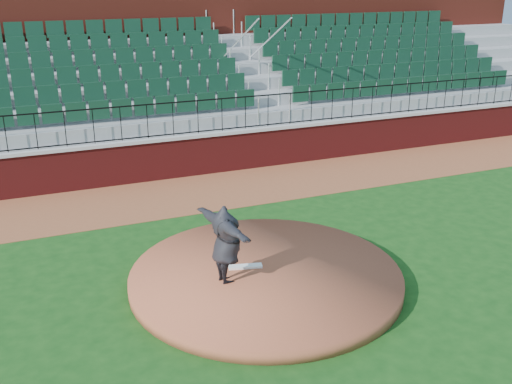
% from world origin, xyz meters
% --- Properties ---
extents(ground, '(90.00, 90.00, 0.00)m').
position_xyz_m(ground, '(0.00, 0.00, 0.00)').
color(ground, '#133F12').
rests_on(ground, ground).
extents(warning_track, '(34.00, 3.20, 0.01)m').
position_xyz_m(warning_track, '(0.00, 5.40, 0.01)').
color(warning_track, brown).
rests_on(warning_track, ground).
extents(field_wall, '(34.00, 0.35, 1.20)m').
position_xyz_m(field_wall, '(0.00, 7.00, 0.60)').
color(field_wall, maroon).
rests_on(field_wall, ground).
extents(wall_cap, '(34.00, 0.45, 0.10)m').
position_xyz_m(wall_cap, '(0.00, 7.00, 1.25)').
color(wall_cap, '#B7B7B7').
rests_on(wall_cap, field_wall).
extents(wall_railing, '(34.00, 0.05, 1.00)m').
position_xyz_m(wall_railing, '(0.00, 7.00, 1.80)').
color(wall_railing, black).
rests_on(wall_railing, wall_cap).
extents(seating_stands, '(34.00, 5.10, 4.60)m').
position_xyz_m(seating_stands, '(0.00, 9.72, 2.30)').
color(seating_stands, gray).
rests_on(seating_stands, ground).
extents(concourse_wall, '(34.00, 0.50, 5.50)m').
position_xyz_m(concourse_wall, '(0.00, 12.52, 2.75)').
color(concourse_wall, maroon).
rests_on(concourse_wall, ground).
extents(pitchers_mound, '(5.44, 5.44, 0.25)m').
position_xyz_m(pitchers_mound, '(-0.50, -0.20, 0.12)').
color(pitchers_mound, brown).
rests_on(pitchers_mound, ground).
extents(pitching_rubber, '(0.70, 0.33, 0.05)m').
position_xyz_m(pitching_rubber, '(-0.81, 0.12, 0.27)').
color(pitching_rubber, white).
rests_on(pitching_rubber, pitchers_mound).
extents(pitcher, '(0.82, 2.00, 1.58)m').
position_xyz_m(pitcher, '(-1.36, -0.27, 1.04)').
color(pitcher, black).
rests_on(pitcher, pitchers_mound).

